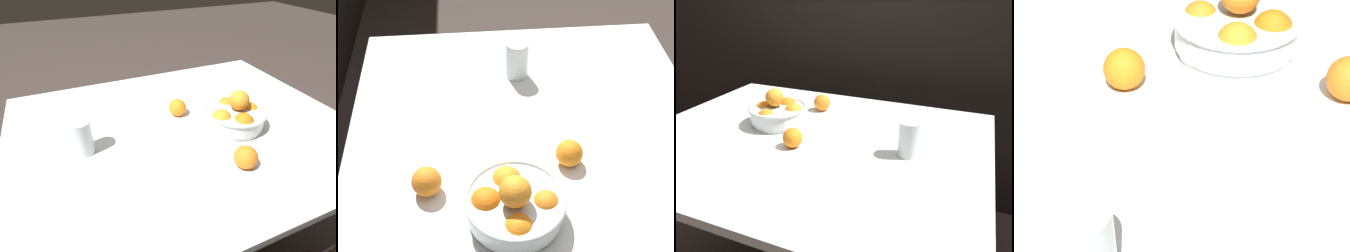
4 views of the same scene
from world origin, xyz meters
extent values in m
cube|color=white|center=(0.00, 0.00, 0.74)|extent=(1.31, 1.03, 0.03)
cylinder|color=#936B47|center=(-0.59, 0.46, 0.36)|extent=(0.05, 0.05, 0.73)
cylinder|color=#936B47|center=(0.59, 0.46, 0.36)|extent=(0.05, 0.05, 0.73)
cylinder|color=silver|center=(-0.18, 0.08, 0.77)|extent=(0.21, 0.21, 0.02)
cylinder|color=silver|center=(-0.18, 0.08, 0.80)|extent=(0.23, 0.23, 0.05)
torus|color=silver|center=(-0.18, 0.08, 0.83)|extent=(0.24, 0.24, 0.01)
sphere|color=orange|center=(-0.11, 0.09, 0.81)|extent=(0.08, 0.08, 0.08)
sphere|color=orange|center=(-0.17, 0.14, 0.81)|extent=(0.08, 0.08, 0.08)
sphere|color=orange|center=(-0.25, 0.07, 0.81)|extent=(0.07, 0.07, 0.07)
sphere|color=orange|center=(-0.19, 0.01, 0.81)|extent=(0.07, 0.07, 0.07)
sphere|color=orange|center=(-0.19, 0.08, 0.87)|extent=(0.07, 0.07, 0.07)
cylinder|color=#F4A314|center=(0.38, 0.01, 0.80)|extent=(0.06, 0.06, 0.08)
cylinder|color=silver|center=(0.38, 0.01, 0.82)|extent=(0.07, 0.07, 0.12)
sphere|color=orange|center=(-0.08, 0.28, 0.80)|extent=(0.08, 0.08, 0.08)
sphere|color=orange|center=(-0.01, -0.08, 0.79)|extent=(0.07, 0.07, 0.07)
camera|label=1|loc=(0.39, 0.76, 1.34)|focal=28.00mm
camera|label=2|loc=(-0.83, 0.16, 1.68)|focal=50.00mm
camera|label=3|loc=(0.56, -0.98, 1.30)|focal=35.00mm
camera|label=4|loc=(0.73, 0.22, 1.31)|focal=60.00mm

